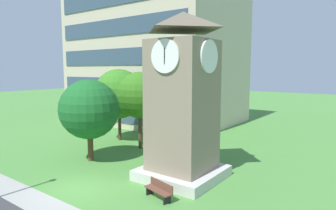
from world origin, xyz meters
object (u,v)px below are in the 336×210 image
object	(u,v)px
clock_tower	(183,106)
tree_by_building	(89,109)
tree_streetside	(119,94)
tree_near_tower	(140,95)
park_bench	(159,190)

from	to	relation	value
clock_tower	tree_by_building	world-z (taller)	clock_tower
clock_tower	tree_by_building	distance (m)	7.33
tree_streetside	tree_near_tower	bearing A→B (deg)	-16.35
park_bench	tree_by_building	world-z (taller)	tree_by_building
park_bench	tree_by_building	size ratio (longest dim) A/B	0.32
park_bench	tree_streetside	size ratio (longest dim) A/B	0.28
clock_tower	tree_near_tower	size ratio (longest dim) A/B	1.54
tree_by_building	tree_streetside	bearing A→B (deg)	116.49
park_bench	tree_by_building	distance (m)	8.80
park_bench	tree_near_tower	xyz separation A→B (m)	(-7.26, 6.73, 4.02)
tree_streetside	tree_by_building	bearing A→B (deg)	-63.51
park_bench	tree_near_tower	distance (m)	10.69
clock_tower	tree_near_tower	xyz separation A→B (m)	(-6.57, 3.56, 0.08)
clock_tower	tree_streetside	bearing A→B (deg)	155.51
tree_by_building	tree_streetside	size ratio (longest dim) A/B	0.89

